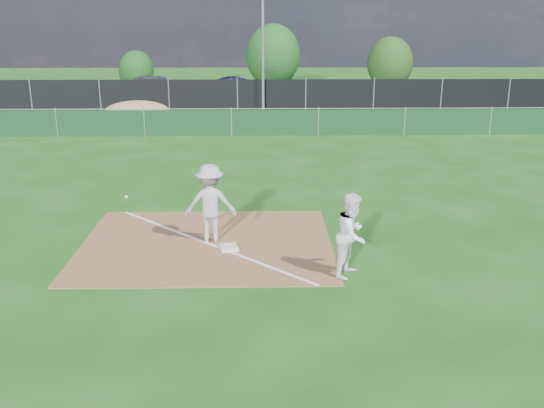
{
  "coord_description": "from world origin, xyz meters",
  "views": [
    {
      "loc": [
        1.3,
        -12.71,
        5.23
      ],
      "look_at": [
        1.58,
        1.0,
        1.0
      ],
      "focal_mm": 40.0,
      "sensor_mm": 36.0,
      "label": 1
    }
  ],
  "objects": [
    {
      "name": "car_left",
      "position": [
        -5.58,
        28.15,
        0.83
      ],
      "size": [
        5.21,
        3.59,
        1.65
      ],
      "primitive_type": "imported",
      "rotation": [
        0.0,
        0.0,
        1.19
      ],
      "color": "#999AA0",
      "rests_on": "parking_lot"
    },
    {
      "name": "infield_dirt",
      "position": [
        0.0,
        1.0,
        0.01
      ],
      "size": [
        6.0,
        5.0,
        0.02
      ],
      "primitive_type": "cube",
      "color": "brown",
      "rests_on": "ground"
    },
    {
      "name": "car_right",
      "position": [
        3.47,
        27.1,
        0.69
      ],
      "size": [
        4.9,
        2.62,
        1.35
      ],
      "primitive_type": "imported",
      "rotation": [
        0.0,
        0.0,
        1.73
      ],
      "color": "black",
      "rests_on": "parking_lot"
    },
    {
      "name": "runner",
      "position": [
        3.21,
        -0.89,
        0.9
      ],
      "size": [
        1.02,
        1.09,
        1.8
      ],
      "primitive_type": "imported",
      "rotation": [
        0.0,
        0.0,
        1.07
      ],
      "color": "white",
      "rests_on": "ground"
    },
    {
      "name": "dirt_mound",
      "position": [
        -5.0,
        18.5,
        0.58
      ],
      "size": [
        3.38,
        2.6,
        1.17
      ],
      "primitive_type": "ellipsoid",
      "color": "#9C7A4B",
      "rests_on": "ground"
    },
    {
      "name": "tree_right",
      "position": [
        10.89,
        32.59,
        2.04
      ],
      "size": [
        3.34,
        3.34,
        3.96
      ],
      "color": "#382316",
      "rests_on": "ground"
    },
    {
      "name": "play_at_first",
      "position": [
        0.1,
        1.19,
        0.97
      ],
      "size": [
        2.61,
        0.77,
        1.91
      ],
      "color": "#B2B2B4",
      "rests_on": "infield_dirt"
    },
    {
      "name": "green_fence",
      "position": [
        0.0,
        15.0,
        0.6
      ],
      "size": [
        44.0,
        0.05,
        1.2
      ],
      "primitive_type": "cube",
      "color": "black",
      "rests_on": "ground"
    },
    {
      "name": "first_base",
      "position": [
        0.55,
        0.59,
        0.06
      ],
      "size": [
        0.5,
        0.5,
        0.09
      ],
      "primitive_type": "cube",
      "rotation": [
        0.0,
        0.0,
        0.24
      ],
      "color": "silver",
      "rests_on": "infield_dirt"
    },
    {
      "name": "light_pole",
      "position": [
        1.5,
        22.7,
        4.0
      ],
      "size": [
        0.16,
        0.16,
        8.0
      ],
      "primitive_type": "cylinder",
      "color": "slate",
      "rests_on": "ground"
    },
    {
      "name": "black_fence",
      "position": [
        0.0,
        23.0,
        0.9
      ],
      "size": [
        46.0,
        0.04,
        1.8
      ],
      "primitive_type": "cube",
      "color": "black",
      "rests_on": "ground"
    },
    {
      "name": "car_mid",
      "position": [
        -0.02,
        28.4,
        0.73
      ],
      "size": [
        4.59,
        2.53,
        1.43
      ],
      "primitive_type": "imported",
      "rotation": [
        0.0,
        0.0,
        1.82
      ],
      "color": "black",
      "rests_on": "parking_lot"
    },
    {
      "name": "tree_mid",
      "position": [
        2.33,
        34.04,
        2.49
      ],
      "size": [
        4.08,
        4.08,
        4.84
      ],
      "color": "#382316",
      "rests_on": "ground"
    },
    {
      "name": "ground",
      "position": [
        0.0,
        10.0,
        0.0
      ],
      "size": [
        90.0,
        90.0,
        0.0
      ],
      "primitive_type": "plane",
      "color": "#164E10",
      "rests_on": "ground"
    },
    {
      "name": "tree_left",
      "position": [
        -7.65,
        32.33,
        1.54
      ],
      "size": [
        2.52,
        2.52,
        2.99
      ],
      "color": "#382316",
      "rests_on": "ground"
    },
    {
      "name": "foul_line",
      "position": [
        0.0,
        1.0,
        0.03
      ],
      "size": [
        5.01,
        5.01,
        0.01
      ],
      "primitive_type": "cube",
      "rotation": [
        0.0,
        0.0,
        0.79
      ],
      "color": "white",
      "rests_on": "infield_dirt"
    },
    {
      "name": "parking_lot",
      "position": [
        0.0,
        28.0,
        0.01
      ],
      "size": [
        46.0,
        9.0,
        0.01
      ],
      "primitive_type": "cube",
      "color": "black",
      "rests_on": "ground"
    }
  ]
}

